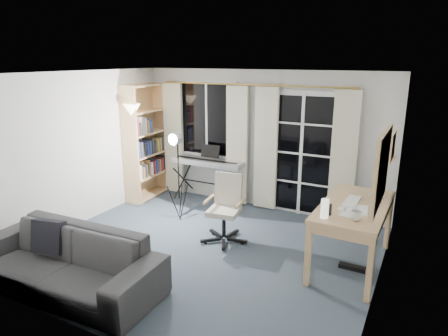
# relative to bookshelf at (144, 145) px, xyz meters

# --- Properties ---
(floor) EXTENTS (4.50, 4.00, 0.02)m
(floor) POSITION_rel_bookshelf_xyz_m (2.13, -1.45, -1.02)
(floor) COLOR #36434F
(floor) RESTS_ON ground
(window) EXTENTS (1.20, 0.08, 1.40)m
(window) POSITION_rel_bookshelf_xyz_m (1.08, 0.52, 0.49)
(window) COLOR white
(window) RESTS_ON floor
(french_door) EXTENTS (1.32, 0.09, 2.11)m
(french_door) POSITION_rel_bookshelf_xyz_m (2.88, 0.52, 0.01)
(french_door) COLOR white
(french_door) RESTS_ON floor
(curtains) EXTENTS (3.60, 0.07, 2.13)m
(curtains) POSITION_rel_bookshelf_xyz_m (1.99, 0.43, 0.08)
(curtains) COLOR gold
(curtains) RESTS_ON floor
(bookshelf) EXTENTS (0.39, 1.01, 2.13)m
(bookshelf) POSITION_rel_bookshelf_xyz_m (0.00, 0.00, 0.00)
(bookshelf) COLOR tan
(bookshelf) RESTS_ON floor
(torchiere_lamp) EXTENTS (0.36, 0.36, 1.82)m
(torchiere_lamp) POSITION_rel_bookshelf_xyz_m (0.14, -0.44, 0.45)
(torchiere_lamp) COLOR #B2B2B7
(torchiere_lamp) RESTS_ON floor
(keyboard_piano) EXTENTS (1.37, 0.66, 0.99)m
(keyboard_piano) POSITION_rel_bookshelf_xyz_m (1.23, 0.25, -0.26)
(keyboard_piano) COLOR black
(keyboard_piano) RESTS_ON floor
(studio_light) EXTENTS (0.30, 0.30, 1.47)m
(studio_light) POSITION_rel_bookshelf_xyz_m (1.15, -0.63, 0.17)
(studio_light) COLOR black
(studio_light) RESTS_ON floor
(office_chair) EXTENTS (0.67, 0.68, 0.98)m
(office_chair) POSITION_rel_bookshelf_xyz_m (2.23, -0.95, -0.43)
(office_chair) COLOR black
(office_chair) RESTS_ON floor
(desk) EXTENTS (0.81, 1.57, 0.83)m
(desk) POSITION_rel_bookshelf_xyz_m (4.01, -0.93, -0.29)
(desk) COLOR tan
(desk) RESTS_ON floor
(monitor) EXTENTS (0.20, 0.60, 0.52)m
(monitor) POSITION_rel_bookshelf_xyz_m (4.20, -0.48, 0.13)
(monitor) COLOR silver
(monitor) RESTS_ON desk
(desk_clutter) EXTENTS (0.50, 0.94, 1.05)m
(desk_clutter) POSITION_rel_bookshelf_xyz_m (3.93, -1.17, -0.36)
(desk_clutter) COLOR white
(desk_clutter) RESTS_ON desk
(mug) EXTENTS (0.14, 0.11, 0.14)m
(mug) POSITION_rel_bookshelf_xyz_m (4.11, -1.43, -0.11)
(mug) COLOR silver
(mug) RESTS_ON desk
(wall_mirror) EXTENTS (0.04, 0.94, 0.74)m
(wall_mirror) POSITION_rel_bookshelf_xyz_m (4.35, -1.80, 0.54)
(wall_mirror) COLOR tan
(wall_mirror) RESTS_ON floor
(framed_print) EXTENTS (0.03, 0.42, 0.32)m
(framed_print) POSITION_rel_bookshelf_xyz_m (4.36, -0.90, 0.59)
(framed_print) COLOR tan
(framed_print) RESTS_ON floor
(wall_shelf) EXTENTS (0.16, 0.30, 0.18)m
(wall_shelf) POSITION_rel_bookshelf_xyz_m (4.29, -0.40, 0.40)
(wall_shelf) COLOR tan
(wall_shelf) RESTS_ON floor
(sofa) EXTENTS (2.36, 0.78, 0.91)m
(sofa) POSITION_rel_bookshelf_xyz_m (1.19, -3.00, -0.56)
(sofa) COLOR #2A2A2C
(sofa) RESTS_ON floor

